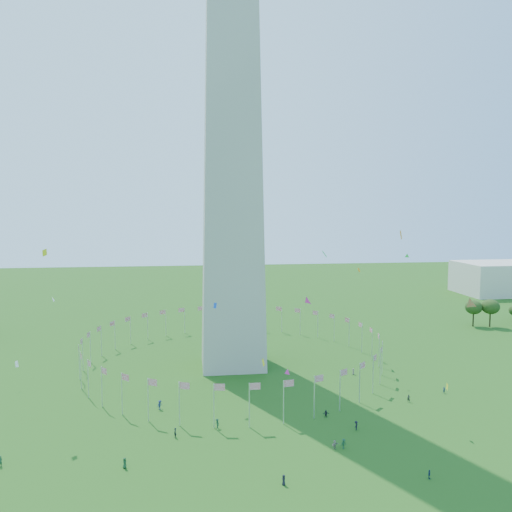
# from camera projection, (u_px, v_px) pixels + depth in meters

# --- Properties ---
(ground) EXTENTS (600.00, 600.00, 0.00)m
(ground) POSITION_uv_depth(u_px,v_px,m) (256.00, 452.00, 88.52)
(ground) COLOR #194610
(ground) RESTS_ON ground
(washington_monument) EXTENTS (16.80, 16.80, 169.00)m
(washington_monument) POSITION_uv_depth(u_px,v_px,m) (231.00, 49.00, 130.05)
(washington_monument) COLOR #B2AC9E
(washington_monument) RESTS_ON ground
(flag_ring) EXTENTS (80.24, 80.24, 9.00)m
(flag_ring) POSITION_uv_depth(u_px,v_px,m) (233.00, 349.00, 137.48)
(flag_ring) COLOR silver
(flag_ring) RESTS_ON ground
(gov_building_east_a) EXTENTS (50.00, 30.00, 16.00)m
(gov_building_east_a) POSITION_uv_depth(u_px,v_px,m) (509.00, 278.00, 254.96)
(gov_building_east_a) COLOR beige
(gov_building_east_a) RESTS_ON ground
(crowd) EXTENTS (99.07, 70.33, 2.04)m
(crowd) POSITION_uv_depth(u_px,v_px,m) (297.00, 444.00, 89.46)
(crowd) COLOR #1B4529
(crowd) RESTS_ON ground
(kites_aloft) EXTENTS (101.35, 69.39, 35.45)m
(kites_aloft) POSITION_uv_depth(u_px,v_px,m) (299.00, 314.00, 109.15)
(kites_aloft) COLOR #CC2699
(kites_aloft) RESTS_ON ground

